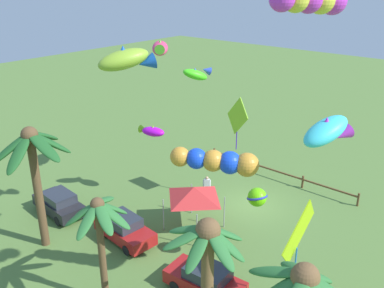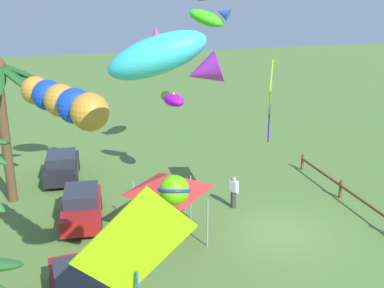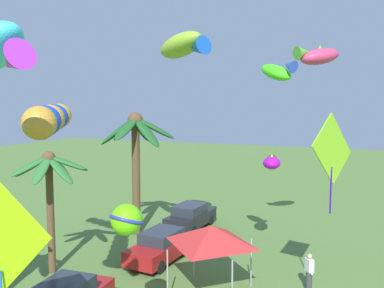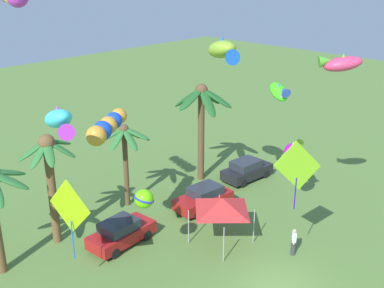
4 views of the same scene
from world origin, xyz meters
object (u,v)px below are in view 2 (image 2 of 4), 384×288
spectator_0 (234,192)px  kite_ball_4 (174,190)px  kite_fish_5 (163,57)px  kite_fish_8 (173,99)px  kite_fish_6 (209,17)px  palm_tree_0 (0,93)px  kite_diamond_0 (136,246)px  parked_car_0 (82,206)px  parked_car_2 (62,166)px  festival_tent (169,182)px  kite_diamond_7 (271,91)px  kite_tube_3 (64,102)px

spectator_0 → kite_ball_4: (-6.64, 4.46, 3.45)m
kite_fish_5 → kite_fish_8: (13.08, -3.22, -4.00)m
kite_fish_6 → palm_tree_0: bearing=66.7°
palm_tree_0 → kite_diamond_0: (-13.34, -4.18, -1.15)m
palm_tree_0 → parked_car_0: (-3.15, -3.22, -4.72)m
parked_car_2 → kite_fish_5: kite_fish_5 is taller
kite_diamond_0 → kite_ball_4: 3.51m
kite_ball_4 → kite_fish_5: kite_fish_5 is taller
kite_fish_6 → parked_car_0: bearing=83.1°
festival_tent → kite_diamond_7: 5.70m
kite_diamond_0 → kite_ball_4: size_ratio=3.30×
kite_diamond_0 → kite_fish_5: kite_fish_5 is taller
parked_car_0 → festival_tent: bearing=-123.5°
parked_car_2 → kite_tube_3: 13.89m
kite_ball_4 → palm_tree_0: bearing=29.7°
parked_car_2 → kite_fish_6: 12.11m
kite_tube_3 → kite_fish_5: (-3.76, -2.01, 1.67)m
palm_tree_0 → kite_fish_8: size_ratio=3.64×
palm_tree_0 → kite_fish_6: bearing=-113.3°
parked_car_0 → kite_fish_8: (2.45, -4.84, 4.08)m
parked_car_2 → kite_diamond_0: 16.13m
kite_diamond_0 → kite_ball_4: kite_diamond_0 is taller
kite_fish_5 → kite_tube_3: bearing=28.1°
parked_car_0 → kite_fish_8: kite_fish_8 is taller
palm_tree_0 → kite_tube_3: kite_tube_3 is taller
spectator_0 → kite_fish_8: size_ratio=0.81×
palm_tree_0 → kite_tube_3: (-10.02, -2.83, 1.70)m
parked_car_0 → kite_diamond_0: kite_diamond_0 is taller
kite_fish_6 → kite_diamond_7: kite_fish_6 is taller
festival_tent → kite_fish_5: bearing=167.2°
kite_tube_3 → kite_fish_6: 8.86m
kite_fish_8 → parked_car_0: bearing=116.8°
parked_car_0 → kite_fish_5: bearing=-171.3°
kite_diamond_0 → kite_diamond_7: (8.01, -7.00, 1.71)m
kite_fish_5 → palm_tree_0: bearing=19.4°
festival_tent → kite_tube_3: size_ratio=0.84×
parked_car_0 → kite_ball_4: bearing=-159.7°
palm_tree_0 → parked_car_2: 5.79m
palm_tree_0 → kite_diamond_0: bearing=-162.6°
palm_tree_0 → kite_fish_5: bearing=-160.6°
parked_car_2 → kite_diamond_0: size_ratio=0.92×
spectator_0 → kite_fish_8: kite_fish_8 is taller
kite_diamond_0 → spectator_0: bearing=-32.3°
kite_tube_3 → festival_tent: bearing=-40.6°
kite_diamond_0 → kite_fish_6: kite_fish_6 is taller
kite_diamond_7 → kite_diamond_0: bearing=138.8°
kite_fish_8 → palm_tree_0: bearing=85.0°
parked_car_2 → kite_tube_3: kite_tube_3 is taller
kite_diamond_0 → kite_fish_8: kite_diamond_0 is taller
spectator_0 → kite_tube_3: kite_tube_3 is taller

